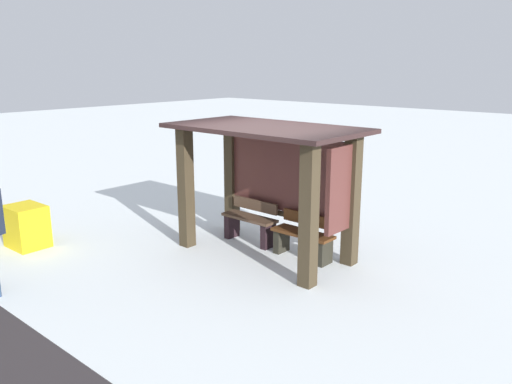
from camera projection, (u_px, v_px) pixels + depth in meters
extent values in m
plane|color=silver|center=(264.00, 254.00, 8.78)|extent=(60.00, 60.00, 0.00)
cube|color=#392F1F|center=(186.00, 188.00, 8.94)|extent=(0.21, 0.21, 2.12)
cube|color=#392F1F|center=(309.00, 216.00, 7.27)|extent=(0.21, 0.21, 2.12)
cube|color=#392F1F|center=(232.00, 177.00, 9.79)|extent=(0.21, 0.21, 2.12)
cube|color=#392F1F|center=(352.00, 201.00, 8.11)|extent=(0.21, 0.21, 2.12)
cube|color=#2F1E1D|center=(265.00, 128.00, 8.26)|extent=(3.21, 1.74, 0.07)
cube|color=#512824|center=(286.00, 174.00, 8.89)|extent=(2.41, 0.08, 1.33)
cube|color=#392F1F|center=(285.00, 214.00, 9.05)|extent=(2.41, 0.06, 0.08)
cube|color=#512824|center=(339.00, 190.00, 7.78)|extent=(0.08, 0.64, 1.33)
cube|color=#4C3728|center=(249.00, 218.00, 9.25)|extent=(1.08, 0.35, 0.05)
cube|color=#4C3728|center=(255.00, 205.00, 9.32)|extent=(1.03, 0.04, 0.20)
cube|color=black|center=(268.00, 236.00, 9.03)|extent=(0.12, 0.30, 0.44)
cube|color=black|center=(232.00, 226.00, 9.59)|extent=(0.12, 0.30, 0.44)
cube|color=#512D15|center=(303.00, 233.00, 8.50)|extent=(1.08, 0.37, 0.05)
cube|color=#512D15|center=(309.00, 219.00, 8.57)|extent=(1.03, 0.04, 0.20)
cube|color=#27251D|center=(325.00, 252.00, 8.28)|extent=(0.12, 0.31, 0.41)
cube|color=#27251D|center=(282.00, 240.00, 8.84)|extent=(0.12, 0.31, 0.41)
cylinder|color=#1A2132|center=(0.00, 211.00, 7.28)|extent=(0.11, 0.11, 0.59)
cube|color=yellow|center=(26.00, 226.00, 9.06)|extent=(0.71, 0.58, 0.75)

